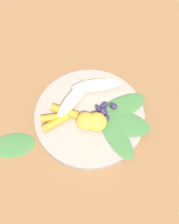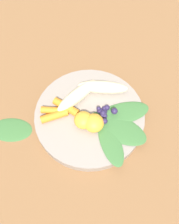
{
  "view_description": "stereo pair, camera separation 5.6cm",
  "coord_description": "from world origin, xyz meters",
  "px_view_note": "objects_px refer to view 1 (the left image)",
  "views": [
    {
      "loc": [
        0.21,
        0.15,
        0.53
      ],
      "look_at": [
        0.0,
        0.0,
        0.03
      ],
      "focal_mm": 39.83,
      "sensor_mm": 36.0,
      "label": 1
    },
    {
      "loc": [
        0.18,
        0.19,
        0.53
      ],
      "look_at": [
        0.0,
        0.0,
        0.03
      ],
      "focal_mm": 39.83,
      "sensor_mm": 36.0,
      "label": 2
    }
  ],
  "objects_px": {
    "banana_peeled_left": "(74,98)",
    "orange_segment_near": "(97,122)",
    "banana_peeled_right": "(97,85)",
    "kale_leaf_stray": "(13,145)",
    "bowl": "(89,116)"
  },
  "relations": [
    {
      "from": "bowl",
      "to": "banana_peeled_right",
      "type": "bearing_deg",
      "value": -159.22
    },
    {
      "from": "banana_peeled_right",
      "to": "kale_leaf_stray",
      "type": "xyz_separation_m",
      "value": [
        0.22,
        -0.08,
        -0.04
      ]
    },
    {
      "from": "bowl",
      "to": "kale_leaf_stray",
      "type": "distance_m",
      "value": 0.18
    },
    {
      "from": "banana_peeled_left",
      "to": "banana_peeled_right",
      "type": "bearing_deg",
      "value": 156.74
    },
    {
      "from": "orange_segment_near",
      "to": "kale_leaf_stray",
      "type": "distance_m",
      "value": 0.2
    },
    {
      "from": "bowl",
      "to": "kale_leaf_stray",
      "type": "height_order",
      "value": "bowl"
    },
    {
      "from": "bowl",
      "to": "banana_peeled_left",
      "type": "height_order",
      "value": "banana_peeled_left"
    },
    {
      "from": "banana_peeled_right",
      "to": "orange_segment_near",
      "type": "bearing_deg",
      "value": 81.52
    },
    {
      "from": "banana_peeled_left",
      "to": "orange_segment_near",
      "type": "xyz_separation_m",
      "value": [
        0.02,
        0.08,
        0.0
      ]
    },
    {
      "from": "kale_leaf_stray",
      "to": "banana_peeled_right",
      "type": "bearing_deg",
      "value": -152.87
    },
    {
      "from": "kale_leaf_stray",
      "to": "banana_peeled_left",
      "type": "bearing_deg",
      "value": -151.93
    },
    {
      "from": "bowl",
      "to": "banana_peeled_left",
      "type": "bearing_deg",
      "value": -97.98
    },
    {
      "from": "bowl",
      "to": "banana_peeled_right",
      "type": "distance_m",
      "value": 0.08
    },
    {
      "from": "banana_peeled_right",
      "to": "kale_leaf_stray",
      "type": "height_order",
      "value": "banana_peeled_right"
    },
    {
      "from": "bowl",
      "to": "banana_peeled_right",
      "type": "relative_size",
      "value": 2.13
    }
  ]
}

